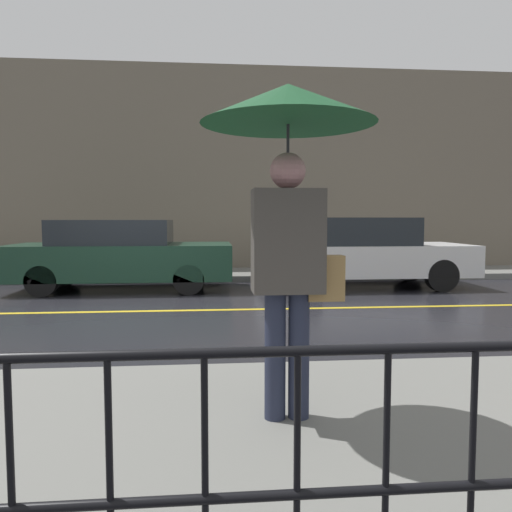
# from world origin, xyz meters

# --- Properties ---
(ground_plane) EXTENTS (80.00, 80.00, 0.00)m
(ground_plane) POSITION_xyz_m (0.00, 0.00, 0.00)
(ground_plane) COLOR black
(sidewalk_far) EXTENTS (28.00, 2.08, 0.14)m
(sidewalk_far) POSITION_xyz_m (0.00, 4.54, 0.07)
(sidewalk_far) COLOR slate
(sidewalk_far) RESTS_ON ground_plane
(lane_marking) EXTENTS (25.20, 0.12, 0.01)m
(lane_marking) POSITION_xyz_m (0.00, 0.00, 0.00)
(lane_marking) COLOR gold
(lane_marking) RESTS_ON ground_plane
(building_storefront) EXTENTS (28.00, 0.30, 5.59)m
(building_storefront) POSITION_xyz_m (0.00, 5.73, 2.79)
(building_storefront) COLOR #706656
(building_storefront) RESTS_ON ground_plane
(pedestrian) EXTENTS (1.13, 1.13, 2.19)m
(pedestrian) POSITION_xyz_m (1.76, -4.79, 1.90)
(pedestrian) COLOR #23283D
(pedestrian) RESTS_ON sidewalk_near
(car_dark_green) EXTENTS (4.46, 1.82, 1.46)m
(car_dark_green) POSITION_xyz_m (-0.59, 2.49, 0.74)
(car_dark_green) COLOR #193828
(car_dark_green) RESTS_ON ground_plane
(car_white) EXTENTS (4.50, 1.92, 1.50)m
(car_white) POSITION_xyz_m (4.48, 2.49, 0.77)
(car_white) COLOR silver
(car_white) RESTS_ON ground_plane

